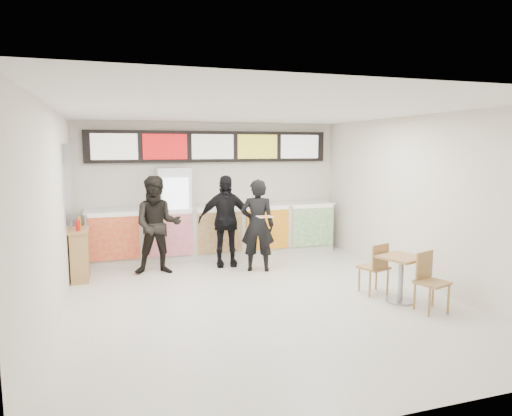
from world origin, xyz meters
name	(u,v)px	position (x,y,z in m)	size (l,w,h in m)	color
floor	(259,298)	(0.00, 0.00, 0.00)	(7.00, 7.00, 0.00)	beige
ceiling	(260,110)	(0.00, 0.00, 3.00)	(7.00, 7.00, 0.00)	white
wall_back	(212,188)	(0.00, 3.50, 1.50)	(6.00, 6.00, 0.00)	silver
wall_left	(54,216)	(-3.00, 0.00, 1.50)	(7.00, 7.00, 0.00)	silver
wall_right	(419,200)	(3.00, 0.00, 1.50)	(7.00, 7.00, 0.00)	silver
service_counter	(216,231)	(0.00, 3.09, 0.57)	(5.56, 0.77, 1.14)	silver
menu_board	(212,147)	(0.00, 3.41, 2.45)	(5.50, 0.14, 0.70)	black
drinks_fridge	(174,214)	(-0.93, 3.11, 1.00)	(0.70, 0.67, 2.00)	white
mirror_panel	(68,184)	(-2.99, 2.45, 1.75)	(0.01, 2.00, 1.50)	#B2B7BF
customer_main	(258,225)	(0.49, 1.62, 0.91)	(0.67, 0.44, 1.82)	black
customer_left	(158,225)	(-1.40, 2.01, 0.95)	(0.92, 0.72, 1.90)	black
customer_mid	(225,221)	(-0.02, 2.20, 0.94)	(1.10, 0.46, 1.88)	black
pizza_slice	(265,216)	(0.49, 1.17, 1.16)	(0.36, 0.36, 0.02)	beige
cafe_table	(401,270)	(2.08, -0.84, 0.51)	(0.87, 1.55, 0.88)	#9D7047
condiment_ledge	(80,254)	(-2.82, 2.08, 0.48)	(0.34, 0.84, 1.12)	#9D7047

